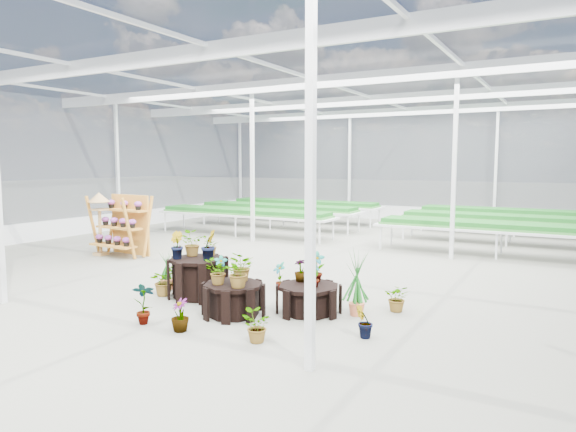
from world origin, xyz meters
The scene contains 10 objects.
ground_plane centered at (0.00, 0.00, 0.00)m, with size 24.00×24.00×0.00m, color gray.
greenhouse_shell centered at (0.00, 0.00, 2.25)m, with size 18.00×24.00×4.50m, color white, non-canonical shape.
steel_frame centered at (0.00, 0.00, 2.25)m, with size 18.00×24.00×4.50m, color silver, non-canonical shape.
nursery_benches centered at (0.00, 7.20, 0.42)m, with size 16.00×7.00×0.84m, color silver, non-canonical shape.
plinth_tall centered at (-0.26, -2.04, 0.36)m, with size 1.06×1.06×0.72m, color black.
plinth_mid centered at (0.94, -2.64, 0.26)m, with size 0.99×0.99×0.52m, color black.
plinth_low centered at (1.94, -1.94, 0.23)m, with size 1.03×1.03×0.46m, color black.
shelf_rack centered at (-4.68, 0.24, 0.80)m, with size 1.50×0.80×1.59m, color #BF7E2B, non-canonical shape.
bird_table centered at (-5.21, 0.05, 0.83)m, with size 0.40×0.40×1.67m, color #A8814A, non-canonical shape.
nursery_plants centered at (0.90, -2.16, 0.53)m, with size 4.76×3.14×1.26m.
Camera 1 is at (5.62, -9.23, 2.45)m, focal length 32.00 mm.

